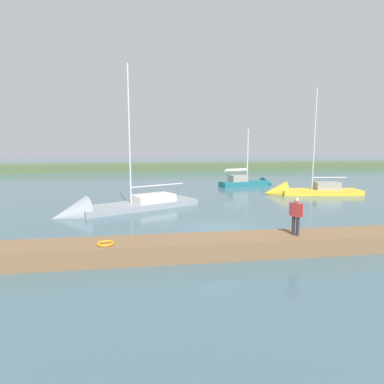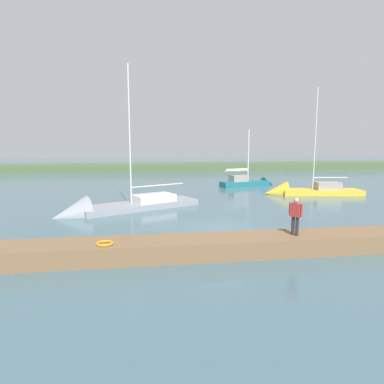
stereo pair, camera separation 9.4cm
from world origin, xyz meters
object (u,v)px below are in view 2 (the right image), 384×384
at_px(sailboat_behind_pier, 303,192).
at_px(person_on_dock, 296,214).
at_px(sailboat_far_left, 250,183).
at_px(life_ring_buoy, 105,243).
at_px(sailboat_near_dock, 115,210).

height_order(sailboat_behind_pier, person_on_dock, sailboat_behind_pier).
xyz_separation_m(sailboat_far_left, person_on_dock, (5.34, 22.28, 1.38)).
relative_size(life_ring_buoy, sailboat_behind_pier, 0.06).
relative_size(sailboat_behind_pier, sailboat_far_left, 1.55).
distance_m(life_ring_buoy, sailboat_far_left, 26.06).
xyz_separation_m(sailboat_behind_pier, sailboat_far_left, (2.88, -6.81, 0.11)).
bearing_deg(sailboat_behind_pier, person_on_dock, 70.32).
height_order(life_ring_buoy, sailboat_near_dock, sailboat_near_dock).
bearing_deg(person_on_dock, sailboat_far_left, -138.40).
bearing_deg(sailboat_near_dock, person_on_dock, 102.90).
relative_size(sailboat_near_dock, sailboat_far_left, 1.64).
distance_m(sailboat_behind_pier, sailboat_far_left, 7.39).
xyz_separation_m(sailboat_near_dock, sailboat_far_left, (-13.63, -12.27, 0.21)).
relative_size(life_ring_buoy, sailboat_near_dock, 0.06).
bearing_deg(sailboat_near_dock, sailboat_far_left, -164.76).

